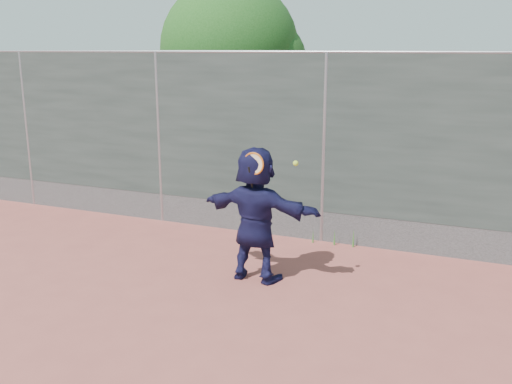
% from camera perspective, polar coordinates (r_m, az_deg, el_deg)
% --- Properties ---
extents(ground, '(80.00, 80.00, 0.00)m').
position_cam_1_polar(ground, '(6.38, -2.40, -14.41)').
color(ground, '#9E4C42').
rests_on(ground, ground).
extents(player, '(1.74, 0.68, 1.83)m').
position_cam_1_polar(player, '(7.57, 0.00, -2.24)').
color(player, '#17163D').
rests_on(player, ground).
extents(fence, '(20.00, 0.06, 3.03)m').
position_cam_1_polar(fence, '(9.02, 6.82, 4.69)').
color(fence, '#38423D').
rests_on(fence, ground).
extents(swing_action, '(0.74, 0.13, 0.51)m').
position_cam_1_polar(swing_action, '(7.18, 0.16, 2.73)').
color(swing_action, '#CA5C13').
rests_on(swing_action, ground).
extents(tree_left, '(3.15, 3.00, 4.53)m').
position_cam_1_polar(tree_left, '(12.75, -1.90, 13.65)').
color(tree_left, '#382314').
rests_on(tree_left, ground).
extents(weed_clump, '(0.68, 0.07, 0.30)m').
position_cam_1_polar(weed_clump, '(9.19, 8.13, -4.49)').
color(weed_clump, '#387226').
rests_on(weed_clump, ground).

